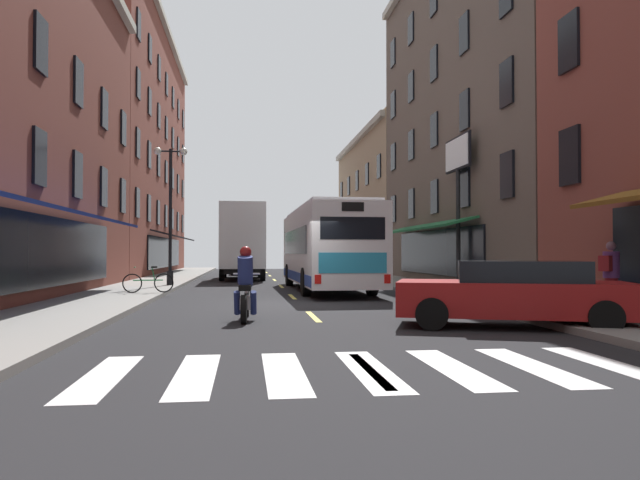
{
  "coord_description": "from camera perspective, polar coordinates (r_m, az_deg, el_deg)",
  "views": [
    {
      "loc": [
        -1.58,
        -17.56,
        1.5
      ],
      "look_at": [
        0.88,
        2.3,
        1.95
      ],
      "focal_mm": 33.51,
      "sensor_mm": 36.0,
      "label": 1
    }
  ],
  "objects": [
    {
      "name": "pedestrian_near",
      "position": [
        15.38,
        26.02,
        -3.0
      ],
      "size": [
        0.52,
        0.44,
        1.64
      ],
      "rotation": [
        0.0,
        0.0,
        5.17
      ],
      "color": "maroon",
      "rests_on": "sidewalk_right"
    },
    {
      "name": "sidewalk_left",
      "position": [
        18.14,
        -20.93,
        -5.71
      ],
      "size": [
        3.0,
        80.0,
        0.14
      ],
      "primitive_type": "cube",
      "color": "gray",
      "rests_on": "ground"
    },
    {
      "name": "transit_bus",
      "position": [
        24.08,
        0.57,
        -0.72
      ],
      "size": [
        2.77,
        11.25,
        3.31
      ],
      "color": "white",
      "rests_on": "ground"
    },
    {
      "name": "billboard_sign",
      "position": [
        25.28,
        13.04,
        6.21
      ],
      "size": [
        0.4,
        2.72,
        6.16
      ],
      "color": "black",
      "rests_on": "sidewalk_right"
    },
    {
      "name": "ground_plane",
      "position": [
        17.7,
        -1.93,
        -6.3
      ],
      "size": [
        34.8,
        80.0,
        0.1
      ],
      "primitive_type": "cube",
      "color": "black"
    },
    {
      "name": "pedestrian_mid",
      "position": [
        29.39,
        6.12,
        -2.34
      ],
      "size": [
        0.36,
        0.36,
        1.59
      ],
      "rotation": [
        0.0,
        0.0,
        3.99
      ],
      "color": "#4C4C51",
      "rests_on": "sidewalk_right"
    },
    {
      "name": "box_truck",
      "position": [
        34.31,
        -7.42,
        -0.19
      ],
      "size": [
        2.54,
        8.04,
        4.16
      ],
      "color": "white",
      "rests_on": "ground"
    },
    {
      "name": "sedan_mid",
      "position": [
        42.57,
        -7.15,
        -2.33
      ],
      "size": [
        2.0,
        4.69,
        1.36
      ],
      "color": "navy",
      "rests_on": "ground"
    },
    {
      "name": "motorcycle_rider",
      "position": [
        13.49,
        -7.13,
        -4.63
      ],
      "size": [
        0.62,
        2.07,
        1.66
      ],
      "color": "black",
      "rests_on": "ground"
    },
    {
      "name": "street_lamp_twin",
      "position": [
        26.53,
        -14.1,
        2.88
      ],
      "size": [
        1.42,
        0.32,
        5.93
      ],
      "color": "black",
      "rests_on": "sidewalk_left"
    },
    {
      "name": "crosswalk_near",
      "position": [
        7.87,
        4.77,
        -12.24
      ],
      "size": [
        7.1,
        2.8,
        0.01
      ],
      "color": "silver",
      "rests_on": "ground"
    },
    {
      "name": "lane_centre_dashes",
      "position": [
        17.45,
        -1.85,
        -6.19
      ],
      "size": [
        0.14,
        73.9,
        0.01
      ],
      "color": "#DBCC4C",
      "rests_on": "ground"
    },
    {
      "name": "sedan_near",
      "position": [
        12.75,
        18.01,
        -4.83
      ],
      "size": [
        4.87,
        3.15,
        1.35
      ],
      "color": "maroon",
      "rests_on": "ground"
    },
    {
      "name": "sidewalk_right",
      "position": [
        19.14,
        16.04,
        -5.51
      ],
      "size": [
        3.0,
        80.0,
        0.14
      ],
      "primitive_type": "cube",
      "color": "gray",
      "rests_on": "ground"
    },
    {
      "name": "bicycle_near",
      "position": [
        21.48,
        -16.08,
        -3.89
      ],
      "size": [
        1.71,
        0.48,
        0.91
      ],
      "color": "black",
      "rests_on": "sidewalk_left"
    }
  ]
}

